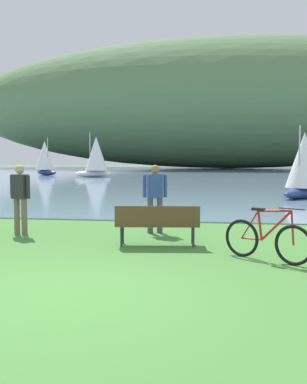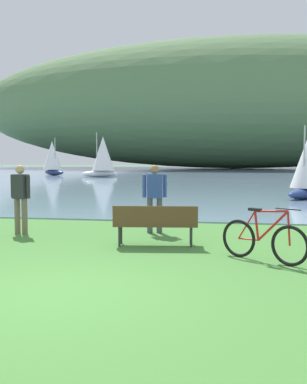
# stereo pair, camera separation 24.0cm
# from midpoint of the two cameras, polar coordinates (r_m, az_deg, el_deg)

# --- Properties ---
(ground_plane) EXTENTS (200.00, 200.00, 0.00)m
(ground_plane) POSITION_cam_midpoint_polar(r_m,az_deg,el_deg) (6.64, -12.75, -12.38)
(ground_plane) COLOR #478438
(bay_water) EXTENTS (180.00, 80.00, 0.04)m
(bay_water) POSITION_cam_midpoint_polar(r_m,az_deg,el_deg) (53.19, 5.94, 2.35)
(bay_water) COLOR #7A99B2
(bay_water) RESTS_ON ground
(distant_hillside) EXTENTS (90.42, 28.00, 21.13)m
(distant_hillside) POSITION_cam_midpoint_polar(r_m,az_deg,el_deg) (77.49, 9.03, 10.80)
(distant_hillside) COLOR #567A4C
(distant_hillside) RESTS_ON bay_water
(park_bench_near_camera) EXTENTS (1.84, 0.70, 0.88)m
(park_bench_near_camera) POSITION_cam_midpoint_polar(r_m,az_deg,el_deg) (9.75, -0.22, -3.76)
(park_bench_near_camera) COLOR brown
(park_bench_near_camera) RESTS_ON ground
(bicycle_leaning_near_bench) EXTENTS (1.50, 1.05, 1.01)m
(bicycle_leaning_near_bench) POSITION_cam_midpoint_polar(r_m,az_deg,el_deg) (8.61, 13.21, -5.80)
(bicycle_leaning_near_bench) COLOR black
(bicycle_leaning_near_bench) RESTS_ON ground
(person_at_shoreline) EXTENTS (0.60, 0.30, 1.71)m
(person_at_shoreline) POSITION_cam_midpoint_polar(r_m,az_deg,el_deg) (11.38, -0.41, -0.27)
(person_at_shoreline) COLOR #4C4C51
(person_at_shoreline) RESTS_ON ground
(person_on_the_grass) EXTENTS (0.58, 0.33, 1.71)m
(person_on_the_grass) POSITION_cam_midpoint_polar(r_m,az_deg,el_deg) (11.68, -16.90, -0.34)
(person_on_the_grass) COLOR #72604C
(person_on_the_grass) RESTS_ON ground
(sailboat_nearest_to_shore) EXTENTS (2.43, 2.71, 3.26)m
(sailboat_nearest_to_shore) POSITION_cam_midpoint_polar(r_m,az_deg,el_deg) (21.65, 17.97, 3.31)
(sailboat_nearest_to_shore) COLOR navy
(sailboat_nearest_to_shore) RESTS_ON bay_water
(sailboat_toward_hillside) EXTENTS (3.46, 3.03, 4.13)m
(sailboat_toward_hillside) POSITION_cam_midpoint_polar(r_m,az_deg,el_deg) (42.84, -7.39, 4.47)
(sailboat_toward_hillside) COLOR white
(sailboat_toward_hillside) RESTS_ON bay_water
(sailboat_far_off) EXTENTS (3.18, 2.88, 3.83)m
(sailboat_far_off) POSITION_cam_midpoint_polar(r_m,az_deg,el_deg) (48.29, -13.56, 4.21)
(sailboat_far_off) COLOR navy
(sailboat_far_off) RESTS_ON bay_water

